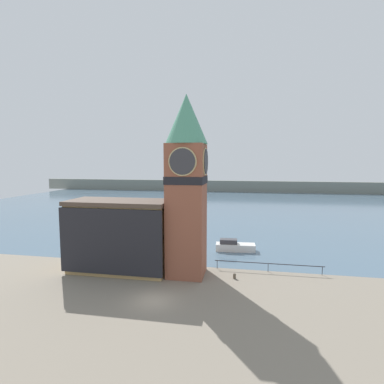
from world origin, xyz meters
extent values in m
plane|color=gray|center=(0.00, 0.00, 0.00)|extent=(160.00, 160.00, 0.00)
cube|color=slate|center=(0.00, 70.27, 0.00)|extent=(160.00, 120.00, 0.00)
cube|color=gray|center=(0.00, 110.27, 2.50)|extent=(180.00, 3.00, 5.00)
cube|color=#232328|center=(11.67, 10.02, 1.05)|extent=(13.32, 0.08, 0.08)
cylinder|color=#232328|center=(5.31, 10.02, 0.53)|extent=(0.07, 0.07, 1.05)
cylinder|color=#232328|center=(11.67, 10.02, 0.53)|extent=(0.07, 0.07, 1.05)
cylinder|color=#232328|center=(18.03, 10.02, 0.53)|extent=(0.07, 0.07, 1.05)
cube|color=brown|center=(1.85, 7.34, 7.86)|extent=(4.32, 4.32, 15.72)
cube|color=black|center=(1.85, 7.34, 11.52)|extent=(4.44, 4.44, 0.90)
cylinder|color=tan|center=(1.85, 5.12, 13.67)|extent=(3.19, 0.12, 3.19)
cylinder|color=#333338|center=(1.85, 5.04, 13.67)|extent=(2.90, 0.12, 2.90)
cylinder|color=tan|center=(4.07, 7.34, 13.67)|extent=(0.12, 3.19, 3.19)
cylinder|color=#333338|center=(4.16, 7.34, 13.67)|extent=(0.12, 2.90, 2.90)
cone|color=#4C9375|center=(1.85, 7.34, 18.58)|extent=(4.97, 4.97, 5.71)
cube|color=tan|center=(-6.67, 7.24, 4.21)|extent=(12.12, 5.22, 8.43)
cube|color=#4C3D33|center=(-6.67, 7.24, 8.68)|extent=(12.52, 5.62, 0.50)
cube|color=#232328|center=(-6.67, 4.48, 4.38)|extent=(12.62, 0.30, 7.75)
cube|color=silver|center=(7.32, 18.22, 0.54)|extent=(6.07, 2.31, 1.09)
cube|color=#38383D|center=(6.25, 18.16, 1.43)|extent=(2.70, 1.52, 0.69)
cylinder|color=brown|center=(7.64, 7.05, 0.23)|extent=(0.33, 0.33, 0.47)
sphere|color=brown|center=(7.64, 7.05, 0.47)|extent=(0.35, 0.35, 0.35)
camera|label=1|loc=(8.84, -27.19, 13.67)|focal=28.00mm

